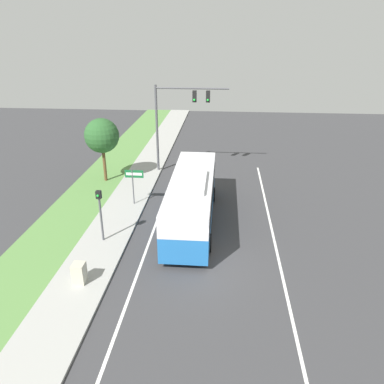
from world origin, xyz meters
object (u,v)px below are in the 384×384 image
Objects in this scene: signal_gantry at (177,112)px; utility_cabinet at (79,273)px; pedestrian_signal at (100,208)px; bus at (192,197)px; street_sign at (134,180)px.

signal_gantry reaches higher than utility_cabinet.
signal_gantry is 16.80m from utility_cabinet.
utility_cabinet is at bearing -88.77° from pedestrian_signal.
bus is 4.68m from street_sign.
street_sign is (-4.15, 2.17, 0.14)m from bus.
street_sign is at bearing 85.94° from utility_cabinet.
pedestrian_signal is (-4.87, -2.84, 0.41)m from bus.
signal_gantry is 2.28× the size of pedestrian_signal.
utility_cabinet is at bearing -125.23° from bus.
signal_gantry is 7.12× the size of utility_cabinet.
utility_cabinet is at bearing -99.84° from signal_gantry.
bus reaches higher than street_sign.
pedestrian_signal is 5.07m from street_sign.
utility_cabinet is (0.08, -3.94, -1.53)m from pedestrian_signal.
pedestrian_signal reaches higher than street_sign.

